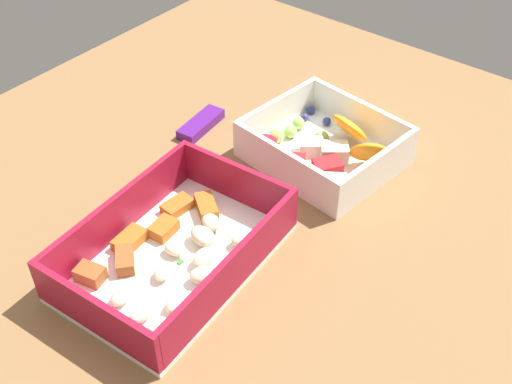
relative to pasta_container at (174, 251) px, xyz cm
name	(u,v)px	position (x,y,z in cm)	size (l,w,h in cm)	color
table_surface	(265,202)	(13.19, -0.81, -2.61)	(80.00, 80.00, 2.00)	brown
pasta_container	(174,251)	(0.00, 0.00, 0.00)	(22.50, 15.95, 5.32)	white
fruit_bowl	(325,148)	(22.47, -2.37, 0.11)	(15.69, 17.23, 5.27)	white
candy_bar	(201,124)	(18.31, 13.12, -1.01)	(7.00, 2.40, 1.20)	#51197A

